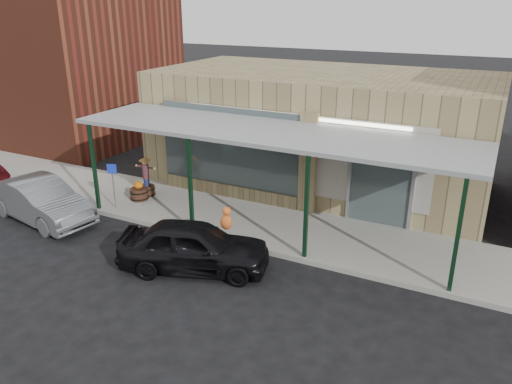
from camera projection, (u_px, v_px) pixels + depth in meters
The scene contains 10 objects.
ground at pixel (205, 283), 12.47m from camera, with size 120.00×120.00×0.00m, color black.
sidewalk at pixel (268, 226), 15.43m from camera, with size 40.00×3.20×0.15m, color gray.
storefront at pixel (321, 130), 18.49m from camera, with size 12.00×6.25×4.20m.
awning at pixel (268, 134), 14.34m from camera, with size 12.00×3.00×3.04m.
block_buildings_near at pixel (386, 84), 17.90m from camera, with size 61.00×8.00×8.00m.
barrel_scarecrow at pixel (147, 183), 17.44m from camera, with size 0.86×0.58×1.41m.
barrel_pumpkin at pixel (139, 193), 17.16m from camera, with size 0.63×0.63×0.71m.
handicap_sign at pixel (113, 180), 16.16m from camera, with size 0.31×0.13×1.54m.
parked_sedan at pixel (194, 246), 12.87m from camera, with size 4.20×2.77×1.54m.
car_grey at pixel (40, 201), 15.77m from camera, with size 1.42×4.08×1.34m, color slate.
Camera 1 is at (6.02, -9.05, 6.63)m, focal length 35.00 mm.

